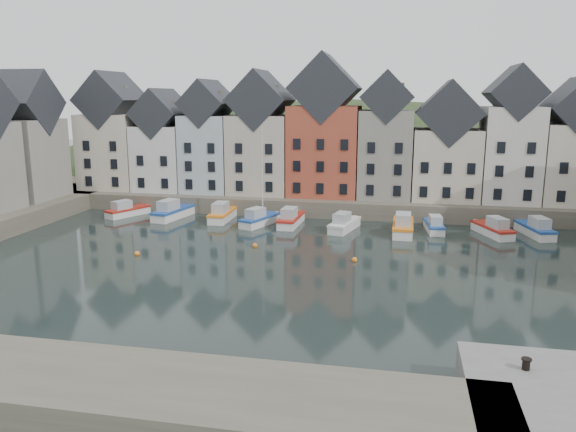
# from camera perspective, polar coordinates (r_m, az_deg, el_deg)

# --- Properties ---
(ground) EXTENTS (260.00, 260.00, 0.00)m
(ground) POSITION_cam_1_polar(r_m,az_deg,el_deg) (46.81, -1.13, -5.96)
(ground) COLOR black
(ground) RESTS_ON ground
(far_quay) EXTENTS (90.00, 16.00, 2.00)m
(far_quay) POSITION_cam_1_polar(r_m,az_deg,el_deg) (75.29, 3.84, 1.74)
(far_quay) COLOR #534E40
(far_quay) RESTS_ON ground
(hillside) EXTENTS (153.60, 70.40, 64.00)m
(hillside) POSITION_cam_1_polar(r_m,az_deg,el_deg) (105.05, 5.62, -5.96)
(hillside) COLOR black
(hillside) RESTS_ON ground
(far_terrace) EXTENTS (72.37, 8.16, 17.78)m
(far_terrace) POSITION_cam_1_polar(r_m,az_deg,el_deg) (71.95, 6.28, 7.54)
(far_terrace) COLOR beige
(far_terrace) RESTS_ON far_quay
(mooring_buoys) EXTENTS (20.50, 5.50, 0.50)m
(mooring_buoys) POSITION_cam_1_polar(r_m,az_deg,el_deg) (52.66, -4.12, -3.76)
(mooring_buoys) COLOR orange
(mooring_buoys) RESTS_ON ground
(boat_a) EXTENTS (4.04, 5.98, 2.21)m
(boat_a) POSITION_cam_1_polar(r_m,az_deg,el_deg) (71.90, -16.08, 0.51)
(boat_a) COLOR silver
(boat_a) RESTS_ON ground
(boat_b) EXTENTS (3.32, 7.14, 2.64)m
(boat_b) POSITION_cam_1_polar(r_m,az_deg,el_deg) (69.14, -11.67, 0.40)
(boat_b) COLOR silver
(boat_b) RESTS_ON ground
(boat_c) EXTENTS (2.18, 6.55, 2.50)m
(boat_c) POSITION_cam_1_polar(r_m,az_deg,el_deg) (67.23, -6.67, 0.20)
(boat_c) COLOR silver
(boat_c) RESTS_ON ground
(boat_d) EXTENTS (3.84, 6.29, 11.51)m
(boat_d) POSITION_cam_1_polar(r_m,az_deg,el_deg) (64.20, -2.96, -0.30)
(boat_d) COLOR silver
(boat_d) RESTS_ON ground
(boat_e) EXTENTS (2.21, 6.37, 2.42)m
(boat_e) POSITION_cam_1_polar(r_m,az_deg,el_deg) (64.00, 0.28, -0.34)
(boat_e) COLOR silver
(boat_e) RESTS_ON ground
(boat_f) EXTENTS (3.24, 6.28, 2.31)m
(boat_f) POSITION_cam_1_polar(r_m,az_deg,el_deg) (62.02, 5.70, -0.84)
(boat_f) COLOR silver
(boat_f) RESTS_ON ground
(boat_g) EXTENTS (2.21, 6.88, 2.63)m
(boat_g) POSITION_cam_1_polar(r_m,az_deg,el_deg) (61.38, 11.60, -1.07)
(boat_g) COLOR silver
(boat_g) RESTS_ON ground
(boat_h) EXTENTS (2.18, 5.53, 2.07)m
(boat_h) POSITION_cam_1_polar(r_m,az_deg,el_deg) (63.31, 14.63, -0.98)
(boat_h) COLOR silver
(boat_h) RESTS_ON ground
(boat_i) EXTENTS (4.01, 6.29, 2.32)m
(boat_i) POSITION_cam_1_polar(r_m,az_deg,el_deg) (63.24, 20.13, -1.28)
(boat_i) COLOR silver
(boat_i) RESTS_ON ground
(boat_j) EXTENTS (3.33, 6.44, 2.37)m
(boat_j) POSITION_cam_1_polar(r_m,az_deg,el_deg) (64.80, 23.85, -1.25)
(boat_j) COLOR silver
(boat_j) RESTS_ON ground
(mooring_bollard) EXTENTS (0.48, 0.48, 0.56)m
(mooring_bollard) POSITION_cam_1_polar(r_m,az_deg,el_deg) (29.22, 23.04, -13.61)
(mooring_bollard) COLOR black
(mooring_bollard) RESTS_ON near_quay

